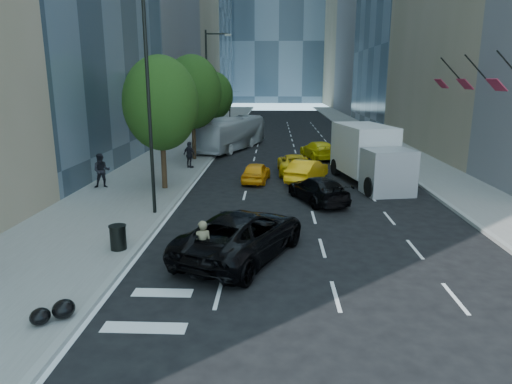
{
  "coord_description": "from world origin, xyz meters",
  "views": [
    {
      "loc": [
        -0.86,
        -16.51,
        6.26
      ],
      "look_at": [
        -1.63,
        2.35,
        1.6
      ],
      "focal_mm": 32.0,
      "sensor_mm": 36.0,
      "label": 1
    }
  ],
  "objects_px": {
    "skateboarder": "(203,248)",
    "black_sedan_mercedes": "(318,189)",
    "city_bus": "(231,133)",
    "box_truck": "(369,155)",
    "trash_can": "(118,238)",
    "black_sedan_lincoln": "(242,234)"
  },
  "relations": [
    {
      "from": "city_bus",
      "to": "black_sedan_lincoln",
      "type": "bearing_deg",
      "value": -65.16
    },
    {
      "from": "skateboarder",
      "to": "trash_can",
      "type": "height_order",
      "value": "skateboarder"
    },
    {
      "from": "black_sedan_lincoln",
      "to": "city_bus",
      "type": "distance_m",
      "value": 26.17
    },
    {
      "from": "trash_can",
      "to": "black_sedan_mercedes",
      "type": "bearing_deg",
      "value": 43.45
    },
    {
      "from": "trash_can",
      "to": "box_truck",
      "type": "bearing_deg",
      "value": 46.49
    },
    {
      "from": "black_sedan_mercedes",
      "to": "city_bus",
      "type": "height_order",
      "value": "city_bus"
    },
    {
      "from": "skateboarder",
      "to": "black_sedan_lincoln",
      "type": "xyz_separation_m",
      "value": [
        1.2,
        1.44,
        0.01
      ]
    },
    {
      "from": "skateboarder",
      "to": "city_bus",
      "type": "bearing_deg",
      "value": -104.18
    },
    {
      "from": "black_sedan_mercedes",
      "to": "box_truck",
      "type": "distance_m",
      "value": 5.82
    },
    {
      "from": "black_sedan_lincoln",
      "to": "black_sedan_mercedes",
      "type": "xyz_separation_m",
      "value": [
        3.45,
        7.8,
        -0.18
      ]
    },
    {
      "from": "city_bus",
      "to": "box_truck",
      "type": "height_order",
      "value": "box_truck"
    },
    {
      "from": "skateboarder",
      "to": "city_bus",
      "type": "distance_m",
      "value": 27.51
    },
    {
      "from": "skateboarder",
      "to": "black_sedan_mercedes",
      "type": "bearing_deg",
      "value": -134.23
    },
    {
      "from": "skateboarder",
      "to": "black_sedan_lincoln",
      "type": "distance_m",
      "value": 1.88
    },
    {
      "from": "black_sedan_mercedes",
      "to": "city_bus",
      "type": "distance_m",
      "value": 19.27
    },
    {
      "from": "box_truck",
      "to": "trash_can",
      "type": "bearing_deg",
      "value": -144.56
    },
    {
      "from": "skateboarder",
      "to": "city_bus",
      "type": "relative_size",
      "value": 0.16
    },
    {
      "from": "box_truck",
      "to": "trash_can",
      "type": "distance_m",
      "value": 16.8
    },
    {
      "from": "city_bus",
      "to": "trash_can",
      "type": "xyz_separation_m",
      "value": [
        -1.8,
        -25.84,
        -0.89
      ]
    },
    {
      "from": "skateboarder",
      "to": "box_truck",
      "type": "relative_size",
      "value": 0.22
    },
    {
      "from": "skateboarder",
      "to": "black_sedan_mercedes",
      "type": "xyz_separation_m",
      "value": [
        4.65,
        9.24,
        -0.17
      ]
    },
    {
      "from": "trash_can",
      "to": "black_sedan_lincoln",
      "type": "bearing_deg",
      "value": -2.15
    }
  ]
}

